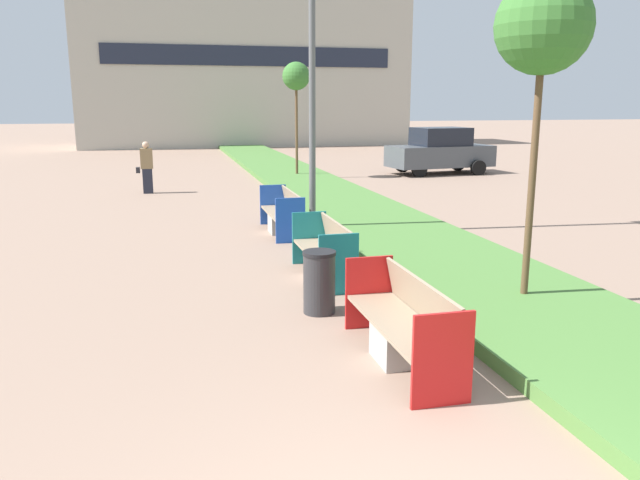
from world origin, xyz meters
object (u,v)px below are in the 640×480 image
at_px(bench_blue_frame, 283,216).
at_px(litter_bin, 319,282).
at_px(street_lamp_post, 312,2).
at_px(bench_red_frame, 403,329).
at_px(bench_teal_frame, 325,256).
at_px(pedestrian_walking, 147,167).
at_px(parked_car_distant, 440,151).
at_px(sapling_tree_far, 296,78).
at_px(sapling_tree_near, 543,28).

relative_size(bench_blue_frame, litter_bin, 2.49).
bearing_deg(litter_bin, street_lamp_post, 77.73).
bearing_deg(street_lamp_post, bench_red_frame, -94.98).
distance_m(bench_red_frame, bench_teal_frame, 3.53).
height_order(bench_blue_frame, litter_bin, bench_blue_frame).
relative_size(bench_blue_frame, street_lamp_post, 0.24).
xyz_separation_m(bench_teal_frame, street_lamp_post, (0.61, 3.48, 4.49)).
relative_size(bench_teal_frame, pedestrian_walking, 1.22).
height_order(pedestrian_walking, parked_car_distant, parked_car_distant).
bearing_deg(sapling_tree_far, bench_red_frame, -97.95).
height_order(litter_bin, parked_car_distant, parked_car_distant).
bearing_deg(sapling_tree_far, parked_car_distant, 1.41).
relative_size(sapling_tree_near, pedestrian_walking, 2.71).
bearing_deg(bench_blue_frame, litter_bin, -95.39).
relative_size(bench_blue_frame, sapling_tree_near, 0.49).
xyz_separation_m(bench_blue_frame, sapling_tree_far, (2.40, 9.91, 3.37)).
distance_m(bench_teal_frame, bench_blue_frame, 3.76).
bearing_deg(parked_car_distant, bench_red_frame, -122.50).
bearing_deg(street_lamp_post, pedestrian_walking, 116.38).
distance_m(bench_blue_frame, parked_car_distant, 13.10).
height_order(bench_teal_frame, litter_bin, bench_teal_frame).
bearing_deg(parked_car_distant, bench_teal_frame, -127.95).
xyz_separation_m(sapling_tree_far, parked_car_distant, (5.97, 0.15, -2.83)).
distance_m(bench_blue_frame, sapling_tree_far, 10.74).
bearing_deg(sapling_tree_near, street_lamp_post, 107.78).
xyz_separation_m(litter_bin, sapling_tree_far, (2.92, 15.37, 3.30)).
relative_size(street_lamp_post, pedestrian_walking, 5.42).
height_order(street_lamp_post, pedestrian_walking, street_lamp_post).
xyz_separation_m(bench_red_frame, bench_teal_frame, (-0.00, 3.53, -0.01)).
relative_size(street_lamp_post, parked_car_distant, 2.04).
relative_size(bench_red_frame, bench_teal_frame, 1.12).
bearing_deg(pedestrian_walking, street_lamp_post, -63.62).
xyz_separation_m(litter_bin, sapling_tree_near, (2.92, -0.40, 3.36)).
xyz_separation_m(bench_red_frame, street_lamp_post, (0.61, 7.01, 4.48)).
distance_m(bench_red_frame, litter_bin, 1.90).
bearing_deg(sapling_tree_near, litter_bin, 172.11).
relative_size(bench_teal_frame, litter_bin, 2.30).
bearing_deg(pedestrian_walking, parked_car_distant, 14.40).
bearing_deg(bench_red_frame, parked_car_distant, 64.23).
bearing_deg(street_lamp_post, litter_bin, -102.27).
distance_m(bench_blue_frame, street_lamp_post, 4.53).
bearing_deg(sapling_tree_far, sapling_tree_near, -90.00).
bearing_deg(bench_blue_frame, street_lamp_post, -24.88).
bearing_deg(sapling_tree_near, bench_blue_frame, 112.26).
bearing_deg(bench_teal_frame, bench_red_frame, -89.95).
bearing_deg(street_lamp_post, parked_car_distant, 53.10).
bearing_deg(street_lamp_post, bench_blue_frame, 155.12).
xyz_separation_m(pedestrian_walking, parked_car_distant, (11.43, 2.94, 0.08)).
bearing_deg(pedestrian_walking, bench_blue_frame, -66.74).
distance_m(bench_red_frame, sapling_tree_far, 17.69).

